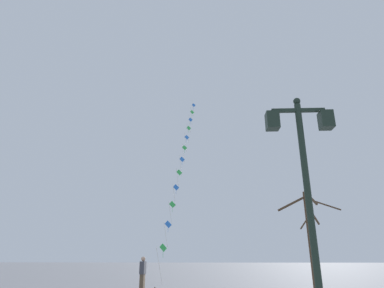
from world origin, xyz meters
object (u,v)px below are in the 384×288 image
twin_lantern_lamp_post (304,165)px  kite_flyer (143,274)px  bare_tree (310,236)px  kite_train (182,158)px

twin_lantern_lamp_post → kite_flyer: twin_lantern_lamp_post is taller
twin_lantern_lamp_post → kite_flyer: size_ratio=3.01×
kite_flyer → bare_tree: (7.84, -2.08, 1.66)m
twin_lantern_lamp_post → bare_tree: twin_lantern_lamp_post is taller
bare_tree → kite_flyer: bearing=165.2°
kite_train → bare_tree: size_ratio=4.09×
kite_train → bare_tree: 15.37m
twin_lantern_lamp_post → kite_flyer: 12.03m
bare_tree → kite_train: bearing=119.3°
twin_lantern_lamp_post → kite_train: (-4.08, 20.20, 6.30)m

